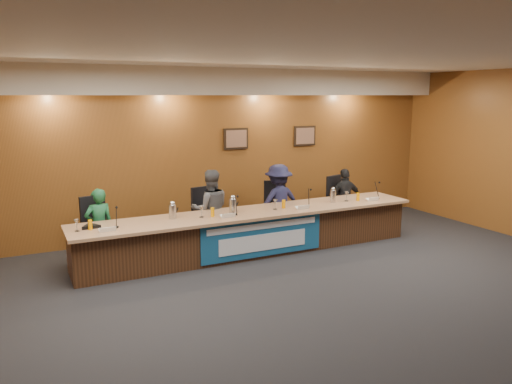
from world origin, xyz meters
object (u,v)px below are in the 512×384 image
(carafe_mid, at_px, (233,206))
(panelist_b, at_px, (210,209))
(office_chair_b, at_px, (209,221))
(carafe_right, at_px, (333,196))
(office_chair_a, at_px, (99,234))
(speakerphone, at_px, (91,226))
(banner, at_px, (263,237))
(office_chair_d, at_px, (342,205))
(panelist_c, at_px, (278,202))
(panelist_a, at_px, (99,226))
(panelist_d, at_px, (345,199))
(office_chair_c, at_px, (276,213))
(dais_body, at_px, (252,233))
(carafe_left, at_px, (172,212))

(carafe_mid, bearing_deg, panelist_b, 105.65)
(office_chair_b, xyz_separation_m, carafe_right, (2.18, -0.72, 0.39))
(office_chair_a, relative_size, speakerphone, 1.50)
(banner, bearing_deg, office_chair_a, 156.34)
(banner, distance_m, office_chair_d, 2.60)
(panelist_c, bearing_deg, panelist_a, -1.90)
(panelist_d, height_order, speakerphone, panelist_d)
(office_chair_c, bearing_deg, office_chair_d, 22.07)
(carafe_right, xyz_separation_m, speakerphone, (-4.29, 0.10, -0.09))
(panelist_c, distance_m, panelist_d, 1.54)
(dais_body, height_order, carafe_right, carafe_right)
(office_chair_b, xyz_separation_m, carafe_left, (-0.85, -0.61, 0.38))
(carafe_right, relative_size, speakerphone, 0.73)
(dais_body, distance_m, panelist_a, 2.54)
(panelist_c, distance_m, office_chair_a, 3.30)
(dais_body, distance_m, panelist_d, 2.44)
(carafe_right, bearing_deg, panelist_d, 40.32)
(dais_body, xyz_separation_m, office_chair_b, (-0.55, 0.67, 0.13))
(panelist_c, height_order, office_chair_d, panelist_c)
(panelist_a, xyz_separation_m, office_chair_d, (4.82, 0.10, -0.14))
(office_chair_d, bearing_deg, panelist_b, 165.36)
(panelist_a, xyz_separation_m, office_chair_b, (1.91, 0.10, -0.14))
(dais_body, distance_m, office_chair_b, 0.87)
(panelist_c, xyz_separation_m, panelist_d, (1.54, 0.00, -0.09))
(dais_body, xyz_separation_m, office_chair_a, (-2.46, 0.67, 0.13))
(banner, height_order, office_chair_d, banner)
(panelist_c, relative_size, office_chair_b, 2.99)
(carafe_right, bearing_deg, panelist_b, 164.12)
(banner, xyz_separation_m, speakerphone, (-2.66, 0.46, 0.40))
(panelist_b, distance_m, carafe_right, 2.27)
(carafe_mid, bearing_deg, carafe_right, -0.43)
(panelist_b, distance_m, carafe_mid, 0.65)
(panelist_a, xyz_separation_m, carafe_left, (1.07, -0.51, 0.24))
(office_chair_b, bearing_deg, panelist_a, 170.21)
(carafe_left, relative_size, carafe_right, 0.97)
(panelist_a, height_order, office_chair_d, panelist_a)
(carafe_right, bearing_deg, panelist_c, 142.45)
(dais_body, distance_m, speakerphone, 2.70)
(banner, distance_m, panelist_a, 2.66)
(office_chair_d, bearing_deg, speakerphone, 170.45)
(panelist_d, bearing_deg, office_chair_c, 6.09)
(panelist_c, bearing_deg, office_chair_c, -91.90)
(office_chair_d, bearing_deg, carafe_left, 172.64)
(panelist_a, height_order, office_chair_c, panelist_a)
(panelist_a, height_order, carafe_left, panelist_a)
(office_chair_c, relative_size, carafe_mid, 1.92)
(carafe_right, bearing_deg, office_chair_c, 138.24)
(office_chair_a, xyz_separation_m, office_chair_b, (1.91, 0.00, 0.00))
(panelist_c, bearing_deg, dais_body, 32.58)
(office_chair_c, height_order, speakerphone, speakerphone)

